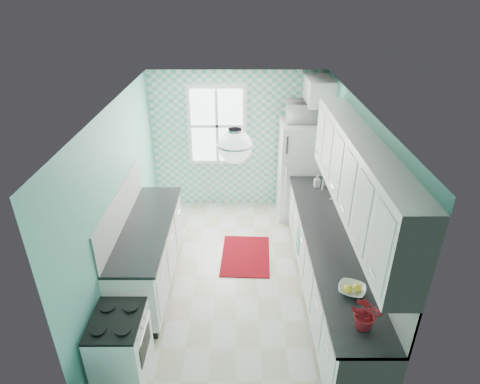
{
  "coord_description": "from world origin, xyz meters",
  "views": [
    {
      "loc": [
        0.05,
        -4.56,
        3.79
      ],
      "look_at": [
        0.05,
        0.25,
        1.25
      ],
      "focal_mm": 30.0,
      "sensor_mm": 36.0,
      "label": 1
    }
  ],
  "objects_px": {
    "potted_plant": "(366,314)",
    "microwave": "(305,112)",
    "sink": "(319,202)",
    "fridge": "(301,170)",
    "fruit_bowl": "(352,290)",
    "stove": "(121,346)",
    "ceiling_light": "(235,146)"
  },
  "relations": [
    {
      "from": "potted_plant",
      "to": "microwave",
      "type": "relative_size",
      "value": 0.54
    },
    {
      "from": "sink",
      "to": "fridge",
      "type": "bearing_deg",
      "value": 91.78
    },
    {
      "from": "potted_plant",
      "to": "microwave",
      "type": "bearing_deg",
      "value": 91.41
    },
    {
      "from": "fruit_bowl",
      "to": "microwave",
      "type": "distance_m",
      "value": 3.32
    },
    {
      "from": "stove",
      "to": "microwave",
      "type": "relative_size",
      "value": 1.27
    },
    {
      "from": "stove",
      "to": "potted_plant",
      "type": "bearing_deg",
      "value": -5.08
    },
    {
      "from": "fruit_bowl",
      "to": "microwave",
      "type": "height_order",
      "value": "microwave"
    },
    {
      "from": "fridge",
      "to": "microwave",
      "type": "bearing_deg",
      "value": 54.04
    },
    {
      "from": "stove",
      "to": "ceiling_light",
      "type": "bearing_deg",
      "value": 34.76
    },
    {
      "from": "fridge",
      "to": "sink",
      "type": "distance_m",
      "value": 1.27
    },
    {
      "from": "stove",
      "to": "microwave",
      "type": "distance_m",
      "value": 4.38
    },
    {
      "from": "ceiling_light",
      "to": "stove",
      "type": "distance_m",
      "value": 2.4
    },
    {
      "from": "sink",
      "to": "fruit_bowl",
      "type": "bearing_deg",
      "value": -92.62
    },
    {
      "from": "stove",
      "to": "potted_plant",
      "type": "distance_m",
      "value": 2.51
    },
    {
      "from": "potted_plant",
      "to": "ceiling_light",
      "type": "bearing_deg",
      "value": 138.7
    },
    {
      "from": "ceiling_light",
      "to": "fridge",
      "type": "relative_size",
      "value": 0.2
    },
    {
      "from": "fridge",
      "to": "microwave",
      "type": "distance_m",
      "value": 1.04
    },
    {
      "from": "ceiling_light",
      "to": "sink",
      "type": "relative_size",
      "value": 0.66
    },
    {
      "from": "fridge",
      "to": "potted_plant",
      "type": "relative_size",
      "value": 5.3
    },
    {
      "from": "sink",
      "to": "fruit_bowl",
      "type": "xyz_separation_m",
      "value": [
        -0.0,
        -1.92,
        0.04
      ]
    },
    {
      "from": "fridge",
      "to": "stove",
      "type": "xyz_separation_m",
      "value": [
        -2.31,
        -3.4,
        -0.46
      ]
    },
    {
      "from": "fridge",
      "to": "fruit_bowl",
      "type": "bearing_deg",
      "value": -88.07
    },
    {
      "from": "ceiling_light",
      "to": "microwave",
      "type": "distance_m",
      "value": 2.85
    },
    {
      "from": "ceiling_light",
      "to": "potted_plant",
      "type": "bearing_deg",
      "value": -41.3
    },
    {
      "from": "fruit_bowl",
      "to": "microwave",
      "type": "bearing_deg",
      "value": 91.62
    },
    {
      "from": "microwave",
      "to": "fruit_bowl",
      "type": "bearing_deg",
      "value": 94.7
    },
    {
      "from": "fridge",
      "to": "microwave",
      "type": "xyz_separation_m",
      "value": [
        0.0,
        0.0,
        1.04
      ]
    },
    {
      "from": "microwave",
      "to": "stove",
      "type": "bearing_deg",
      "value": 58.94
    },
    {
      "from": "stove",
      "to": "fruit_bowl",
      "type": "xyz_separation_m",
      "value": [
        2.4,
        0.22,
        0.56
      ]
    },
    {
      "from": "ceiling_light",
      "to": "potted_plant",
      "type": "distance_m",
      "value": 2.01
    },
    {
      "from": "fruit_bowl",
      "to": "potted_plant",
      "type": "relative_size",
      "value": 0.84
    },
    {
      "from": "fridge",
      "to": "sink",
      "type": "height_order",
      "value": "fridge"
    }
  ]
}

